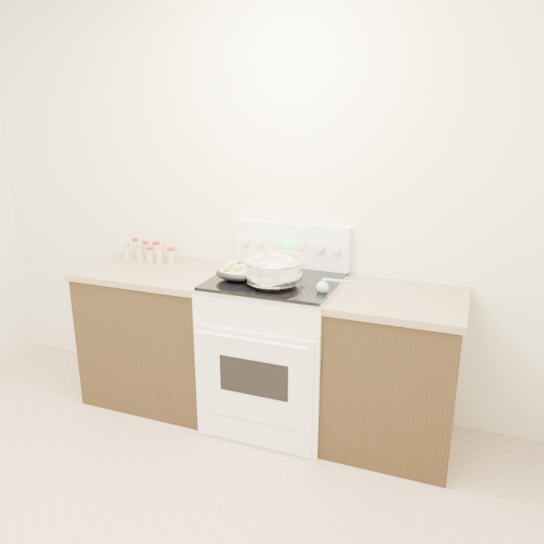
% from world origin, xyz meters
% --- Properties ---
extents(room_shell, '(4.10, 3.60, 2.75)m').
position_xyz_m(room_shell, '(0.00, 0.00, 1.70)').
color(room_shell, white).
rests_on(room_shell, ground).
extents(counter_left, '(0.93, 0.67, 0.92)m').
position_xyz_m(counter_left, '(-0.48, 1.43, 0.46)').
color(counter_left, black).
rests_on(counter_left, ground).
extents(counter_right, '(0.73, 0.67, 0.92)m').
position_xyz_m(counter_right, '(1.08, 1.43, 0.46)').
color(counter_right, black).
rests_on(counter_right, ground).
extents(kitchen_range, '(0.78, 0.73, 1.22)m').
position_xyz_m(kitchen_range, '(0.35, 1.42, 0.49)').
color(kitchen_range, white).
rests_on(kitchen_range, ground).
extents(mixing_bowl, '(0.37, 0.37, 0.20)m').
position_xyz_m(mixing_bowl, '(0.39, 1.30, 1.02)').
color(mixing_bowl, silver).
rests_on(mixing_bowl, kitchen_range).
extents(roasting_pan, '(0.36, 0.29, 0.11)m').
position_xyz_m(roasting_pan, '(0.17, 1.33, 0.99)').
color(roasting_pan, black).
rests_on(roasting_pan, kitchen_range).
extents(baking_sheet, '(0.39, 0.29, 0.06)m').
position_xyz_m(baking_sheet, '(0.24, 1.59, 0.96)').
color(baking_sheet, black).
rests_on(baking_sheet, kitchen_range).
extents(wooden_spoon, '(0.07, 0.28, 0.04)m').
position_xyz_m(wooden_spoon, '(0.34, 1.32, 0.95)').
color(wooden_spoon, '#AC824E').
rests_on(wooden_spoon, kitchen_range).
extents(blue_ladle, '(0.20, 0.20, 0.09)m').
position_xyz_m(blue_ladle, '(0.69, 1.30, 0.97)').
color(blue_ladle, '#83B5C3').
rests_on(blue_ladle, kitchen_range).
extents(spice_jars, '(0.39, 0.15, 0.13)m').
position_xyz_m(spice_jars, '(-0.61, 1.59, 0.98)').
color(spice_jars, '#BFB28C').
rests_on(spice_jars, counter_left).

